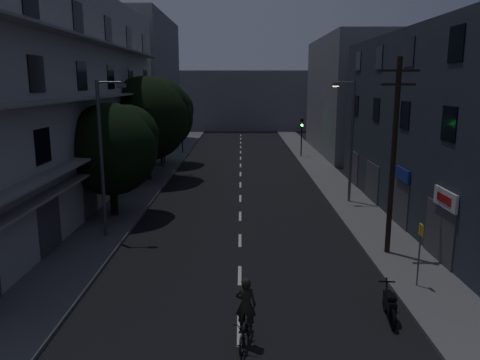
{
  "coord_description": "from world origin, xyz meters",
  "views": [
    {
      "loc": [
        0.06,
        -12.11,
        8.02
      ],
      "look_at": [
        0.0,
        12.0,
        3.0
      ],
      "focal_mm": 35.0,
      "sensor_mm": 36.0,
      "label": 1
    }
  ],
  "objects_px": {
    "utility_pole": "(394,154)",
    "cyclist": "(246,323)",
    "bus_stop_sign": "(420,244)",
    "motorcycle": "(389,306)"
  },
  "relations": [
    {
      "from": "utility_pole",
      "to": "cyclist",
      "type": "height_order",
      "value": "utility_pole"
    },
    {
      "from": "bus_stop_sign",
      "to": "cyclist",
      "type": "xyz_separation_m",
      "value": [
        -6.82,
        -4.06,
        -1.14
      ]
    },
    {
      "from": "motorcycle",
      "to": "cyclist",
      "type": "relative_size",
      "value": 0.89
    },
    {
      "from": "cyclist",
      "to": "bus_stop_sign",
      "type": "bearing_deg",
      "value": 41.74
    },
    {
      "from": "utility_pole",
      "to": "bus_stop_sign",
      "type": "bearing_deg",
      "value": -89.48
    },
    {
      "from": "bus_stop_sign",
      "to": "motorcycle",
      "type": "xyz_separation_m",
      "value": [
        -1.86,
        -2.44,
        -1.39
      ]
    },
    {
      "from": "utility_pole",
      "to": "bus_stop_sign",
      "type": "height_order",
      "value": "utility_pole"
    },
    {
      "from": "motorcycle",
      "to": "bus_stop_sign",
      "type": "bearing_deg",
      "value": 59.19
    },
    {
      "from": "utility_pole",
      "to": "bus_stop_sign",
      "type": "distance_m",
      "value": 4.78
    },
    {
      "from": "utility_pole",
      "to": "cyclist",
      "type": "xyz_separation_m",
      "value": [
        -6.79,
        -7.81,
        -4.11
      ]
    }
  ]
}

